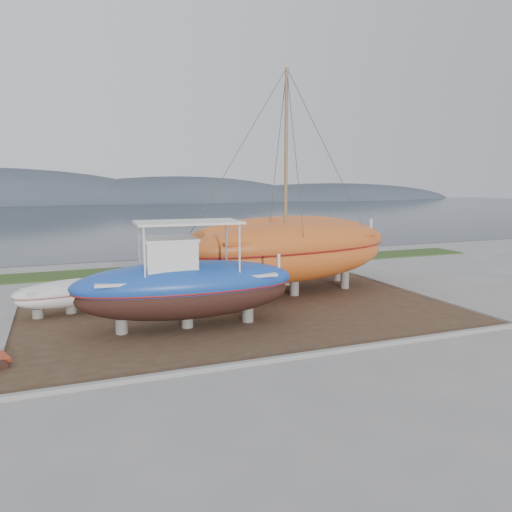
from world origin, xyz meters
name	(u,v)px	position (x,y,z in m)	size (l,w,h in m)	color
ground	(280,338)	(0.00, 0.00, 0.00)	(140.00, 140.00, 0.00)	gray
dirt_patch	(242,311)	(0.00, 4.00, 0.03)	(18.00, 12.00, 0.06)	#422D1E
curb_frame	(242,310)	(0.00, 4.00, 0.07)	(18.60, 12.60, 0.15)	gray
grass_strip	(180,268)	(0.00, 15.50, 0.04)	(44.00, 3.00, 0.08)	#284219
sea	(104,215)	(0.00, 70.00, 0.00)	(260.00, 100.00, 0.04)	black
mountain_ridge	(86,202)	(0.00, 125.00, 0.00)	(200.00, 36.00, 20.00)	#333D49
blue_caique	(186,275)	(-2.79, 2.35, 2.07)	(8.37, 2.62, 4.03)	#1C49AF
white_dinghy	(71,297)	(-6.83, 6.21, 0.75)	(4.58, 1.72, 1.38)	silver
orange_sailboat	(296,186)	(3.36, 5.71, 5.33)	(11.06, 3.26, 10.55)	#C8581E
orange_bare_hull	(287,252)	(4.03, 8.07, 1.85)	(10.95, 3.29, 3.59)	#C8581E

